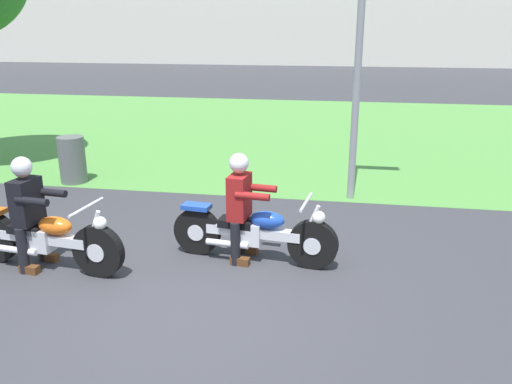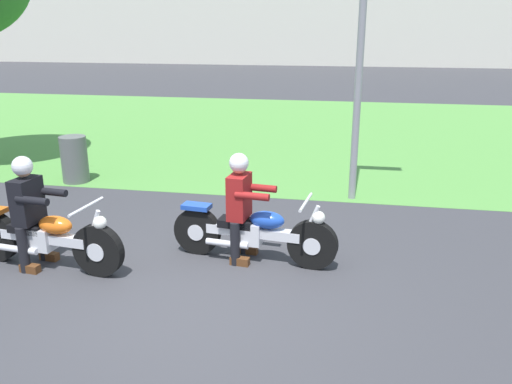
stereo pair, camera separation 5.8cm
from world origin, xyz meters
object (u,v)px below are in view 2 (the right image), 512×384
object	(u,v)px
rider_lead	(241,199)
rider_follow	(29,204)
motorcycle_lead	(254,232)
motorcycle_follow	(45,238)
trash_can	(74,159)

from	to	relation	value
rider_lead	rider_follow	size ratio (longest dim) A/B	0.99
motorcycle_lead	rider_follow	bearing A→B (deg)	-159.93
motorcycle_follow	motorcycle_lead	bearing A→B (deg)	21.42
motorcycle_follow	rider_follow	distance (m)	0.46
motorcycle_lead	motorcycle_follow	xyz separation A→B (m)	(-2.47, -0.65, 0.01)
motorcycle_follow	rider_follow	bearing A→B (deg)	179.17
motorcycle_lead	motorcycle_follow	world-z (taller)	motorcycle_follow
trash_can	rider_follow	bearing A→B (deg)	-68.92
rider_follow	trash_can	bearing A→B (deg)	117.74
trash_can	rider_lead	bearing A→B (deg)	-36.30
motorcycle_lead	rider_lead	bearing A→B (deg)	179.14
motorcycle_lead	rider_lead	world-z (taller)	rider_lead
rider_lead	trash_can	size ratio (longest dim) A/B	1.58
motorcycle_lead	motorcycle_follow	distance (m)	2.55
rider_lead	trash_can	distance (m)	4.71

